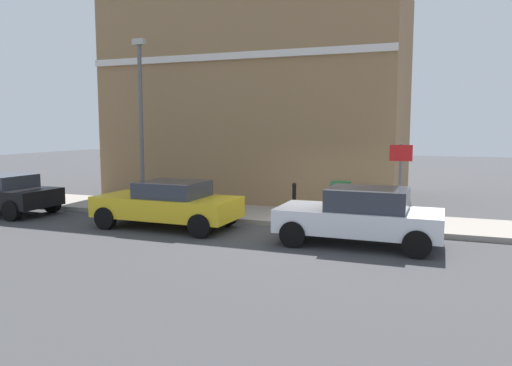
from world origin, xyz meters
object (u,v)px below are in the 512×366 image
car_yellow (168,203)px  street_sign (400,173)px  utility_cabinet (340,202)px  lamppost (141,115)px  bollard_near_cabinet (294,198)px  car_white (361,215)px

car_yellow → street_sign: size_ratio=1.81×
utility_cabinet → lamppost: size_ratio=0.20×
utility_cabinet → street_sign: 2.09m
bollard_near_cabinet → car_white: bearing=-135.6°
car_yellow → utility_cabinet: bearing=-152.9°
car_white → street_sign: size_ratio=1.73×
utility_cabinet → lamppost: bearing=89.1°
car_white → street_sign: bearing=-113.5°
car_yellow → street_sign: 6.57m
bollard_near_cabinet → lamppost: size_ratio=0.18×
street_sign → lamppost: lamppost is taller
car_white → bollard_near_cabinet: bearing=-45.3°
utility_cabinet → street_sign: bearing=-109.6°
car_yellow → street_sign: street_sign is taller
car_white → street_sign: (1.76, -0.78, 0.93)m
car_yellow → lamppost: 4.26m
lamppost → street_sign: bearing=-94.8°
bollard_near_cabinet → street_sign: bearing=-102.7°
lamppost → car_yellow: bearing=-134.2°
car_white → lamppost: lamppost is taller
car_yellow → bollard_near_cabinet: 3.88m
car_yellow → bollard_near_cabinet: size_ratio=4.00×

